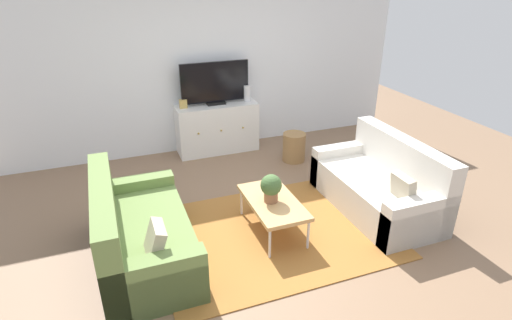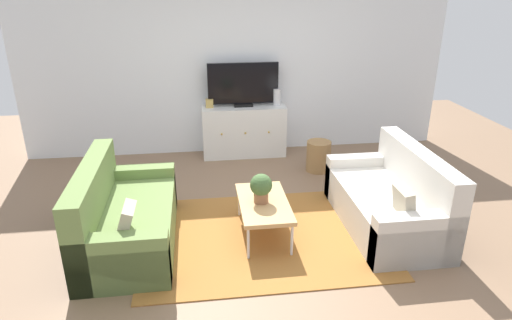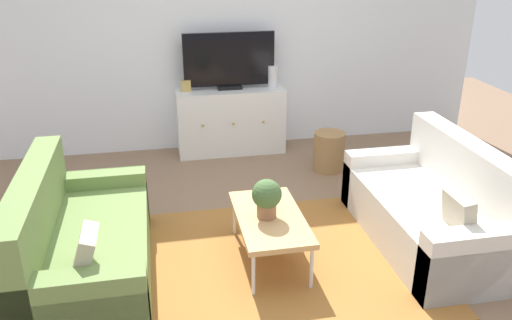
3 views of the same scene
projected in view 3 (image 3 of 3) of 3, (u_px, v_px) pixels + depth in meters
ground_plane at (265, 252)px, 4.31m from camera, size 10.00×10.00×0.00m
wall_back at (220, 34)px, 6.09m from camera, size 6.40×0.12×2.70m
area_rug at (269, 262)px, 4.17m from camera, size 2.50×1.90×0.01m
couch_left_side at (76, 248)px, 3.85m from camera, size 0.86×1.67×0.87m
couch_right_side at (437, 211)px, 4.36m from camera, size 0.86×1.67×0.87m
coffee_table at (270, 219)px, 4.08m from camera, size 0.51×0.95×0.39m
potted_plant at (267, 197)px, 3.99m from camera, size 0.23×0.23×0.31m
tv_console at (231, 120)px, 6.22m from camera, size 1.25×0.47×0.77m
flat_screen_tv at (229, 61)px, 5.97m from camera, size 1.04×0.16×0.65m
glass_vase at (273, 76)px, 6.11m from camera, size 0.11×0.11×0.25m
mantel_clock at (186, 86)px, 5.96m from camera, size 0.11×0.07×0.13m
wicker_basket at (329, 151)px, 5.77m from camera, size 0.34×0.34×0.43m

